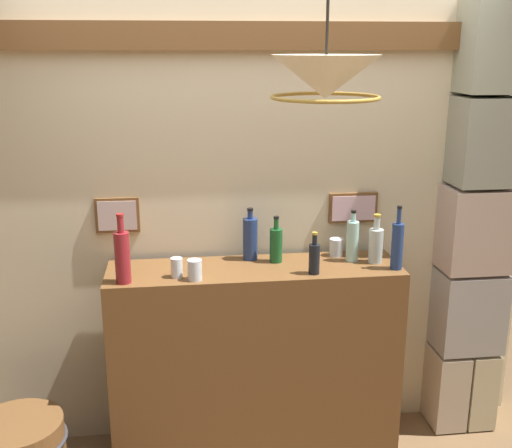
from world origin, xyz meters
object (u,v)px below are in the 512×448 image
object	(u,v)px
liquor_bottle_vermouth	(250,238)
liquor_bottle_port	(314,258)
liquor_bottle_rye	(276,244)
pendant_lamp	(326,79)
liquor_bottle_bourbon	(376,244)
liquor_bottle_mezcal	(352,240)
glass_tumbler_shot	(195,270)
liquor_bottle_brandy	(122,256)
glass_tumbler_highball	(336,247)
glass_tumbler_rocks	(177,268)
liquor_bottle_vodka	(397,245)

from	to	relation	value
liquor_bottle_vermouth	liquor_bottle_port	xyz separation A→B (m)	(0.29, -0.26, -0.03)
liquor_bottle_rye	pendant_lamp	size ratio (longest dim) A/B	0.42
liquor_bottle_bourbon	liquor_bottle_port	xyz separation A→B (m)	(-0.36, -0.13, -0.02)
liquor_bottle_port	pendant_lamp	xyz separation A→B (m)	(-0.08, -0.48, 0.90)
liquor_bottle_mezcal	glass_tumbler_shot	distance (m)	0.87
liquor_bottle_bourbon	glass_tumbler_shot	bearing A→B (deg)	-171.54
liquor_bottle_vermouth	glass_tumbler_shot	world-z (taller)	liquor_bottle_vermouth
liquor_bottle_brandy	liquor_bottle_rye	bearing A→B (deg)	15.06
liquor_bottle_port	pendant_lamp	size ratio (longest dim) A/B	0.36
glass_tumbler_highball	liquor_bottle_bourbon	bearing A→B (deg)	-37.03
glass_tumbler_rocks	glass_tumbler_shot	size ratio (longest dim) A/B	0.97
liquor_bottle_mezcal	liquor_bottle_vermouth	distance (m)	0.55
liquor_bottle_vodka	glass_tumbler_shot	distance (m)	1.04
liquor_bottle_vermouth	glass_tumbler_shot	xyz separation A→B (m)	(-0.31, -0.28, -0.07)
liquor_bottle_vermouth	glass_tumbler_highball	bearing A→B (deg)	-0.09
liquor_bottle_mezcal	liquor_bottle_port	size ratio (longest dim) A/B	1.28
liquor_bottle_rye	liquor_bottle_port	bearing A→B (deg)	-51.27
liquor_bottle_rye	pendant_lamp	xyz separation A→B (m)	(0.08, -0.68, 0.89)
liquor_bottle_vermouth	liquor_bottle_port	distance (m)	0.40
liquor_bottle_vodka	liquor_bottle_vermouth	distance (m)	0.77
liquor_bottle_port	glass_tumbler_highball	world-z (taller)	liquor_bottle_port
liquor_bottle_brandy	glass_tumbler_shot	size ratio (longest dim) A/B	3.35
liquor_bottle_mezcal	liquor_bottle_port	world-z (taller)	liquor_bottle_mezcal
liquor_bottle_port	liquor_bottle_brandy	bearing A→B (deg)	-179.57
liquor_bottle_mezcal	glass_tumbler_shot	world-z (taller)	liquor_bottle_mezcal
liquor_bottle_vermouth	liquor_bottle_mezcal	bearing A→B (deg)	-10.11
liquor_bottle_rye	glass_tumbler_shot	bearing A→B (deg)	-153.53
glass_tumbler_highball	liquor_bottle_brandy	bearing A→B (deg)	-166.53
liquor_bottle_bourbon	liquor_bottle_vermouth	xyz separation A→B (m)	(-0.65, 0.14, 0.02)
liquor_bottle_rye	liquor_bottle_vodka	size ratio (longest dim) A/B	0.75
liquor_bottle_vermouth	liquor_bottle_rye	bearing A→B (deg)	-24.63
liquor_bottle_mezcal	glass_tumbler_rocks	distance (m)	0.94
liquor_bottle_rye	liquor_bottle_vermouth	bearing A→B (deg)	155.37
liquor_bottle_vermouth	glass_tumbler_rocks	world-z (taller)	liquor_bottle_vermouth
liquor_bottle_vodka	glass_tumbler_highball	size ratio (longest dim) A/B	3.48
glass_tumbler_rocks	liquor_bottle_bourbon	bearing A→B (deg)	5.13
liquor_bottle_vodka	pendant_lamp	bearing A→B (deg)	-136.06
liquor_bottle_rye	pendant_lamp	bearing A→B (deg)	-83.23
pendant_lamp	liquor_bottle_mezcal	bearing A→B (deg)	63.41
liquor_bottle_bourbon	glass_tumbler_highball	distance (m)	0.23
glass_tumbler_highball	glass_tumbler_shot	size ratio (longest dim) A/B	0.93
liquor_bottle_rye	glass_tumbler_highball	distance (m)	0.35
liquor_bottle_brandy	liquor_bottle_vodka	world-z (taller)	liquor_bottle_brandy
liquor_bottle_bourbon	glass_tumbler_rocks	bearing A→B (deg)	-174.87
glass_tumbler_highball	glass_tumbler_shot	bearing A→B (deg)	-160.47
liquor_bottle_port	glass_tumbler_rocks	size ratio (longest dim) A/B	2.17
liquor_bottle_vodka	glass_tumbler_highball	world-z (taller)	liquor_bottle_vodka
pendant_lamp	liquor_bottle_bourbon	bearing A→B (deg)	54.11
liquor_bottle_port	glass_tumbler_shot	size ratio (longest dim) A/B	2.11
liquor_bottle_rye	liquor_bottle_bourbon	bearing A→B (deg)	-8.19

